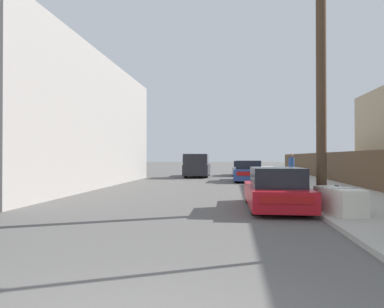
% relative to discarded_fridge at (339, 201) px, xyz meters
% --- Properties ---
extents(sidewalk_curb, '(4.20, 63.00, 0.12)m').
position_rel_discarded_fridge_xyz_m(sidewalk_curb, '(1.56, 16.37, -0.40)').
color(sidewalk_curb, '#ADA89E').
rests_on(sidewalk_curb, ground).
extents(discarded_fridge, '(1.02, 1.72, 0.70)m').
position_rel_discarded_fridge_xyz_m(discarded_fridge, '(0.00, 0.00, 0.00)').
color(discarded_fridge, silver).
rests_on(discarded_fridge, sidewalk_curb).
extents(parked_sports_car_red, '(1.77, 4.19, 1.29)m').
position_rel_discarded_fridge_xyz_m(parked_sports_car_red, '(-1.49, 1.41, 0.12)').
color(parked_sports_car_red, red).
rests_on(parked_sports_car_red, ground).
extents(car_parked_mid, '(2.04, 4.75, 1.38)m').
position_rel_discarded_fridge_xyz_m(car_parked_mid, '(-1.75, 13.72, 0.19)').
color(car_parked_mid, '#2D478C').
rests_on(car_parked_mid, ground).
extents(car_parked_far, '(1.87, 4.46, 1.28)m').
position_rel_discarded_fridge_xyz_m(car_parked_far, '(-1.91, 20.72, 0.15)').
color(car_parked_far, silver).
rests_on(car_parked_far, ground).
extents(pickup_truck, '(2.06, 5.44, 1.85)m').
position_rel_discarded_fridge_xyz_m(pickup_truck, '(-5.66, 17.93, 0.46)').
color(pickup_truck, '#232328').
rests_on(pickup_truck, ground).
extents(utility_pole, '(1.80, 0.31, 8.26)m').
position_rel_discarded_fridge_xyz_m(utility_pole, '(-0.08, 1.52, 3.90)').
color(utility_pole, '#4C3826').
rests_on(utility_pole, sidewalk_curb).
extents(wooden_fence, '(0.08, 40.87, 1.81)m').
position_rel_discarded_fridge_xyz_m(wooden_fence, '(3.51, 12.40, 0.57)').
color(wooden_fence, brown).
rests_on(wooden_fence, sidewalk_curb).
extents(building_left_block, '(7.00, 16.91, 6.98)m').
position_rel_discarded_fridge_xyz_m(building_left_block, '(-13.02, 8.27, 3.03)').
color(building_left_block, gray).
rests_on(building_left_block, ground).
extents(pedestrian, '(0.34, 0.34, 1.72)m').
position_rel_discarded_fridge_xyz_m(pedestrian, '(0.85, 12.49, 0.55)').
color(pedestrian, '#282D42').
rests_on(pedestrian, sidewalk_curb).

